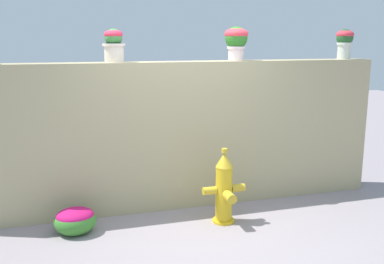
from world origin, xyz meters
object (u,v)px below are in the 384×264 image
Objects in this scene: potted_plant_3 at (345,40)px; flower_bush_left at (75,220)px; potted_plant_1 at (114,44)px; fire_hydrant at (224,189)px; potted_plant_2 at (236,39)px.

potted_plant_3 is 0.88× the size of flower_bush_left.
potted_plant_1 reaches higher than fire_hydrant.
potted_plant_3 is at bearing 19.45° from fire_hydrant.
potted_plant_3 reaches higher than flower_bush_left.
potted_plant_2 is at bearing 178.92° from potted_plant_3.
potted_plant_1 is 0.91× the size of potted_plant_2.
potted_plant_1 is 1.60m from potted_plant_2.
flower_bush_left is (-3.81, -0.53, -2.02)m from potted_plant_3.
potted_plant_1 is 0.96× the size of potted_plant_3.
potted_plant_3 is at bearing 7.85° from flower_bush_left.
flower_bush_left is at bearing -165.65° from potted_plant_2.
flower_bush_left is at bearing -135.20° from potted_plant_1.
potted_plant_2 is at bearing 60.68° from fire_hydrant.
flower_bush_left is at bearing -172.15° from potted_plant_3.
fire_hydrant is at bearing -160.55° from potted_plant_3.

